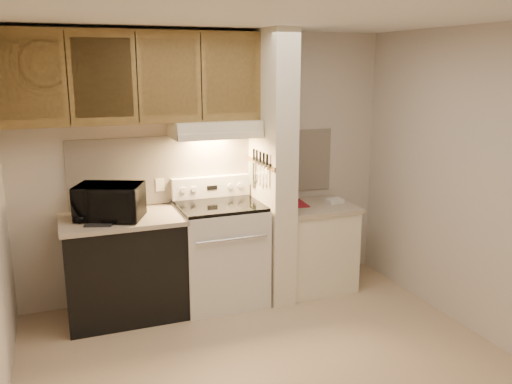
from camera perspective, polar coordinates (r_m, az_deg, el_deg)
floor at (r=4.30m, az=1.13°, el=-17.32°), size 3.60×3.60×0.00m
ceiling at (r=3.72m, az=1.32°, el=18.04°), size 3.60×3.60×0.00m
wall_back at (r=5.21m, az=-5.00°, el=2.84°), size 3.60×2.50×0.02m
wall_right at (r=4.78m, az=21.64°, el=0.99°), size 0.02×3.00×2.50m
backsplash at (r=5.20m, az=-4.96°, el=2.65°), size 2.60×0.02×0.63m
range_body at (r=5.10m, az=-3.74°, el=-6.59°), size 0.76×0.65×0.92m
oven_window at (r=4.80m, az=-2.62°, el=-7.36°), size 0.50×0.01×0.30m
oven_handle at (r=4.69m, az=-2.50°, el=-5.00°), size 0.65×0.02×0.02m
cooktop at (r=4.96m, az=-3.82°, el=-1.42°), size 0.74×0.64×0.03m
range_backguard at (r=5.19m, az=-4.77°, el=0.56°), size 0.76×0.08×0.20m
range_display at (r=5.15m, az=-4.64°, el=0.46°), size 0.10×0.01×0.04m
range_knob_left_outer at (r=5.08m, az=-7.66°, el=0.20°), size 0.05×0.02×0.05m
range_knob_left_inner at (r=5.11m, az=-6.57°, el=0.29°), size 0.05×0.02×0.05m
range_knob_right_inner at (r=5.20m, az=-2.73°, el=0.61°), size 0.05×0.02×0.05m
range_knob_right_outer at (r=5.23m, az=-1.69°, el=0.70°), size 0.05×0.02×0.05m
dishwasher_front at (r=4.95m, az=-13.65°, el=-7.90°), size 1.00×0.63×0.87m
left_countertop at (r=4.80m, az=-13.94°, el=-2.83°), size 1.04×0.67×0.04m
spoon_rest at (r=4.59m, az=-16.27°, el=-3.38°), size 0.23×0.14×0.02m
teal_jar at (r=4.99m, az=-14.97°, el=-1.38°), size 0.11×0.11×0.11m
outlet at (r=5.11m, az=-10.07°, el=0.75°), size 0.08×0.01×0.12m
microwave at (r=4.73m, az=-15.17°, el=-1.02°), size 0.64×0.55×0.30m
partition_pillar at (r=5.05m, az=1.68°, el=2.55°), size 0.22×0.70×2.50m
pillar_trim at (r=5.00m, az=0.45°, el=3.02°), size 0.01×0.70×0.04m
knife_strip at (r=4.95m, az=0.60°, el=3.15°), size 0.02×0.42×0.04m
knife_blade_a at (r=4.82m, az=1.12°, el=1.68°), size 0.01×0.03×0.16m
knife_handle_a at (r=4.79m, az=1.17°, el=3.41°), size 0.02×0.02×0.10m
knife_blade_b at (r=4.89m, az=0.79°, el=1.73°), size 0.01×0.04×0.18m
knife_handle_b at (r=4.86m, az=0.82°, el=3.56°), size 0.02×0.02×0.10m
knife_blade_c at (r=4.97m, az=0.45°, el=1.79°), size 0.01×0.04×0.20m
knife_handle_c at (r=4.94m, az=0.46°, el=3.72°), size 0.02×0.02×0.10m
knife_blade_d at (r=5.03m, az=0.14°, el=2.17°), size 0.01×0.04×0.16m
knife_handle_d at (r=5.02m, az=0.09°, el=3.88°), size 0.02×0.02×0.10m
knife_blade_e at (r=5.10m, az=-0.15°, el=2.20°), size 0.01×0.04×0.18m
knife_handle_e at (r=5.09m, az=-0.23°, el=4.01°), size 0.02×0.02×0.10m
oven_mitt at (r=5.17m, az=-0.40°, el=1.97°), size 0.03×0.09×0.22m
right_cab_base at (r=5.46m, az=6.11°, el=-5.89°), size 0.70×0.60×0.81m
right_countertop at (r=5.33m, az=6.22°, el=-1.57°), size 0.74×0.64×0.04m
red_folder at (r=5.34m, az=4.02°, el=-1.24°), size 0.26×0.33×0.01m
white_box at (r=5.43m, az=8.27°, el=-0.92°), size 0.17×0.12×0.04m
range_hood at (r=4.95m, az=-4.38°, el=6.68°), size 0.78×0.44×0.15m
hood_lip at (r=4.75m, az=-3.64°, el=5.88°), size 0.78×0.04×0.06m
upper_cabinets at (r=4.81m, az=-12.71°, el=11.71°), size 2.18×0.33×0.77m
cab_door_a at (r=4.60m, az=-22.71°, el=10.96°), size 0.46×0.01×0.63m
cab_gap_a at (r=4.60m, az=-19.26°, el=11.24°), size 0.01×0.01×0.73m
cab_door_b at (r=4.62m, az=-15.82°, el=11.48°), size 0.46×0.01×0.63m
cab_gap_b at (r=4.65m, az=-12.41°, el=11.68°), size 0.01×0.01×0.73m
cab_door_c at (r=4.70m, az=-9.06°, el=11.84°), size 0.46×0.01×0.63m
cab_gap_c at (r=4.76m, az=-5.78°, el=11.95°), size 0.01×0.01×0.73m
cab_door_d at (r=4.84m, az=-2.60°, el=12.02°), size 0.46×0.01×0.63m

